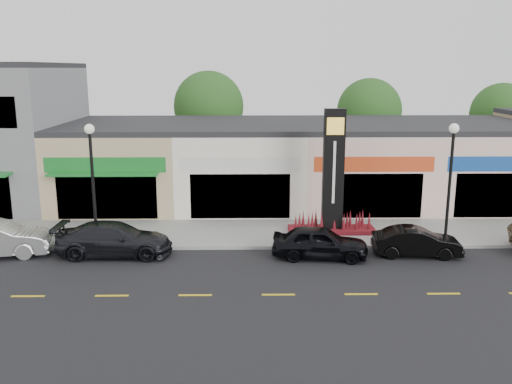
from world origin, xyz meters
The scene contains 16 objects.
ground centered at (0.00, 0.00, 0.00)m, with size 120.00×120.00×0.00m, color black.
sidewalk centered at (0.00, 4.35, 0.07)m, with size 52.00×4.30×0.15m, color gray.
curb centered at (0.00, 2.10, 0.07)m, with size 52.00×0.20×0.15m, color gray.
shop_beige centered at (-8.50, 11.46, 2.40)m, with size 7.00×10.85×4.80m.
shop_cream centered at (-1.50, 11.47, 2.40)m, with size 7.00×10.01×4.80m.
shop_pink_w centered at (5.50, 11.47, 2.40)m, with size 7.00×10.01×4.80m.
shop_pink_e centered at (12.50, 11.47, 2.40)m, with size 7.00×10.01×4.80m.
tree_rear_west centered at (-4.00, 19.50, 5.22)m, with size 5.20×5.20×7.83m.
tree_rear_mid centered at (8.00, 19.50, 4.88)m, with size 4.80×4.80×7.29m.
tree_rear_east centered at (18.00, 19.50, 4.63)m, with size 4.60×4.60×6.94m.
lamp_west_near centered at (-8.00, 2.50, 3.48)m, with size 0.44×0.44×5.47m.
lamp_east_near centered at (8.00, 2.50, 3.48)m, with size 0.44×0.44×5.47m.
pylon_sign centered at (3.00, 4.20, 2.27)m, with size 4.20×1.30×6.00m.
car_dark_sedan centered at (-6.92, 1.36, 0.72)m, with size 4.99×2.03×1.45m, color black.
car_black_sedan centered at (2.00, 0.90, 0.70)m, with size 4.08×1.64×1.39m, color black.
car_black_conv centered at (6.23, 1.10, 0.62)m, with size 3.79×1.32×1.25m, color black.
Camera 1 is at (-1.08, -21.20, 7.99)m, focal length 38.00 mm.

